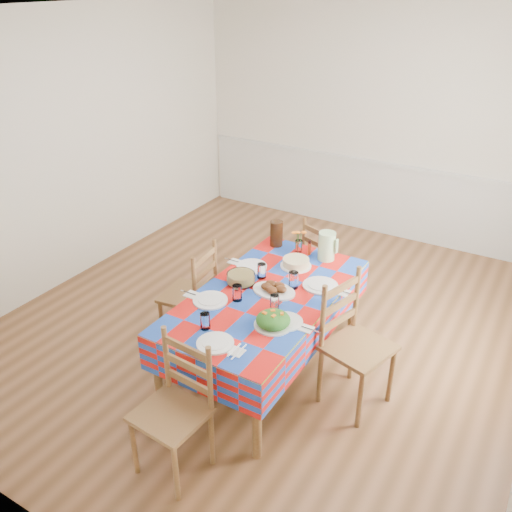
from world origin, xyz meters
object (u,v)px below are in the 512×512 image
at_px(green_pitcher, 327,246).
at_px(tea_pitcher, 276,233).
at_px(chair_far, 325,263).
at_px(chair_near, 175,410).
at_px(chair_left, 192,295).
at_px(meat_platter, 274,289).
at_px(chair_right, 353,345).
at_px(dining_table, 266,302).

relative_size(green_pitcher, tea_pitcher, 1.08).
bearing_deg(chair_far, chair_near, 111.41).
xyz_separation_m(green_pitcher, chair_left, (-0.89, -0.76, -0.38)).
distance_m(meat_platter, chair_left, 0.82).
bearing_deg(chair_near, chair_right, 62.55).
bearing_deg(meat_platter, chair_left, -176.22).
bearing_deg(green_pitcher, tea_pitcher, 177.99).
bearing_deg(chair_left, tea_pitcher, 146.23).
bearing_deg(chair_far, chair_right, 143.90).
xyz_separation_m(chair_near, chair_right, (0.73, 1.17, 0.03)).
height_order(dining_table, chair_near, chair_near).
bearing_deg(tea_pitcher, chair_left, -116.60).
xyz_separation_m(meat_platter, chair_far, (-0.05, 1.11, -0.30)).
bearing_deg(meat_platter, chair_far, 92.63).
distance_m(chair_far, chair_right, 1.37).
bearing_deg(chair_near, green_pitcher, 89.82).
xyz_separation_m(green_pitcher, chair_right, (0.57, -0.75, -0.34)).
height_order(tea_pitcher, chair_right, chair_right).
relative_size(green_pitcher, chair_near, 0.26).
height_order(chair_far, chair_left, chair_left).
distance_m(tea_pitcher, chair_near, 2.01).
height_order(meat_platter, green_pitcher, green_pitcher).
xyz_separation_m(tea_pitcher, chair_left, (-0.39, -0.78, -0.37)).
height_order(dining_table, chair_far, chair_far).
xyz_separation_m(tea_pitcher, chair_far, (0.33, 0.38, -0.39)).
xyz_separation_m(chair_far, chair_left, (-0.72, -1.16, 0.03)).
height_order(tea_pitcher, chair_left, same).
relative_size(chair_far, chair_left, 0.95).
height_order(dining_table, green_pitcher, green_pitcher).
bearing_deg(meat_platter, green_pitcher, 80.27).
bearing_deg(chair_near, meat_platter, 92.86).
height_order(dining_table, chair_right, chair_right).
relative_size(chair_near, chair_left, 1.00).
bearing_deg(chair_right, meat_platter, 101.88).
bearing_deg(chair_left, green_pitcher, 123.31).
distance_m(chair_near, chair_far, 2.33).
relative_size(dining_table, chair_left, 1.94).
distance_m(green_pitcher, chair_near, 1.97).
distance_m(meat_platter, chair_far, 1.15).
distance_m(dining_table, green_pitcher, 0.81).
xyz_separation_m(green_pitcher, chair_far, (-0.17, 0.40, -0.40)).
xyz_separation_m(chair_far, chair_right, (0.75, -1.15, 0.06)).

